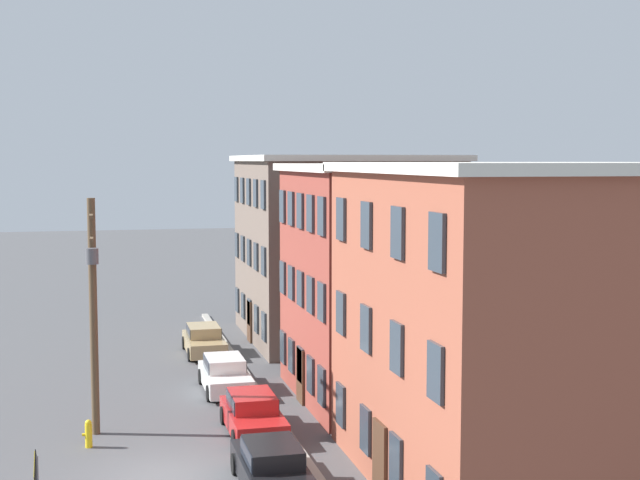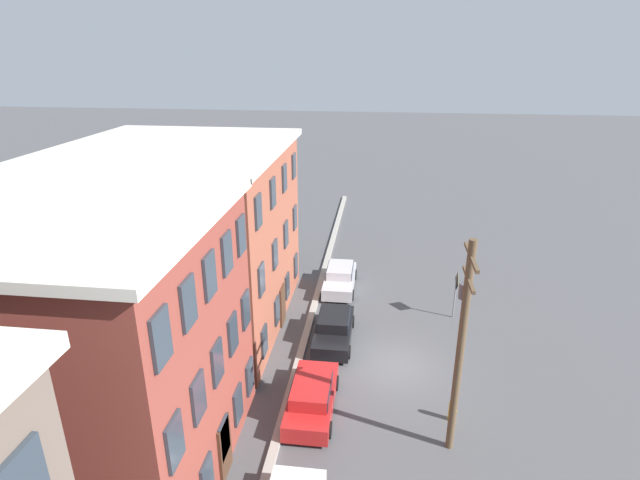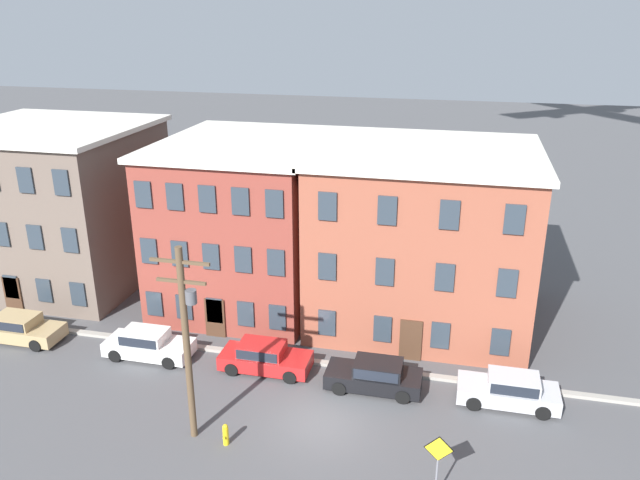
{
  "view_description": "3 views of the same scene",
  "coord_description": "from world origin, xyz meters",
  "px_view_note": "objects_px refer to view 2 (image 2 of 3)",
  "views": [
    {
      "loc": [
        27.01,
        -1.75,
        9.69
      ],
      "look_at": [
        1.44,
        4.61,
        7.34
      ],
      "focal_mm": 50.0,
      "sensor_mm": 36.0,
      "label": 1
    },
    {
      "loc": [
        -20.18,
        0.99,
        14.09
      ],
      "look_at": [
        0.72,
        3.6,
        5.94
      ],
      "focal_mm": 28.0,
      "sensor_mm": 36.0,
      "label": 2
    },
    {
      "loc": [
        5.03,
        -21.62,
        16.7
      ],
      "look_at": [
        -0.72,
        2.95,
        7.2
      ],
      "focal_mm": 35.0,
      "sensor_mm": 36.0,
      "label": 3
    }
  ],
  "objects_px": {
    "car_red": "(312,396)",
    "utility_pole": "(461,338)",
    "car_silver": "(340,277)",
    "car_black": "(334,327)",
    "fire_hydrant": "(452,410)",
    "caution_sign": "(456,287)"
  },
  "relations": [
    {
      "from": "car_red",
      "to": "utility_pole",
      "type": "bearing_deg",
      "value": -103.08
    },
    {
      "from": "car_black",
      "to": "utility_pole",
      "type": "distance_m",
      "value": 9.32
    },
    {
      "from": "car_black",
      "to": "fire_hydrant",
      "type": "xyz_separation_m",
      "value": [
        -5.3,
        -5.29,
        -0.27
      ]
    },
    {
      "from": "car_red",
      "to": "utility_pole",
      "type": "relative_size",
      "value": 0.52
    },
    {
      "from": "car_silver",
      "to": "utility_pole",
      "type": "height_order",
      "value": "utility_pole"
    },
    {
      "from": "car_black",
      "to": "caution_sign",
      "type": "xyz_separation_m",
      "value": [
        3.14,
        -6.39,
        1.1
      ]
    },
    {
      "from": "utility_pole",
      "to": "fire_hydrant",
      "type": "bearing_deg",
      "value": -9.3
    },
    {
      "from": "car_black",
      "to": "car_silver",
      "type": "distance_m",
      "value": 6.0
    },
    {
      "from": "car_silver",
      "to": "car_red",
      "type": "bearing_deg",
      "value": 179.19
    },
    {
      "from": "car_red",
      "to": "car_silver",
      "type": "bearing_deg",
      "value": -0.81
    },
    {
      "from": "car_black",
      "to": "fire_hydrant",
      "type": "height_order",
      "value": "car_black"
    },
    {
      "from": "caution_sign",
      "to": "fire_hydrant",
      "type": "xyz_separation_m",
      "value": [
        -8.44,
        1.1,
        -1.36
      ]
    },
    {
      "from": "car_black",
      "to": "car_silver",
      "type": "height_order",
      "value": "same"
    },
    {
      "from": "caution_sign",
      "to": "fire_hydrant",
      "type": "distance_m",
      "value": 8.62
    },
    {
      "from": "car_red",
      "to": "caution_sign",
      "type": "bearing_deg",
      "value": -38.09
    },
    {
      "from": "car_red",
      "to": "utility_pole",
      "type": "distance_m",
      "value": 6.84
    },
    {
      "from": "utility_pole",
      "to": "caution_sign",
      "type": "bearing_deg",
      "value": -7.73
    },
    {
      "from": "caution_sign",
      "to": "car_red",
      "type": "bearing_deg",
      "value": 141.91
    },
    {
      "from": "car_silver",
      "to": "utility_pole",
      "type": "bearing_deg",
      "value": -157.57
    },
    {
      "from": "car_silver",
      "to": "fire_hydrant",
      "type": "height_order",
      "value": "car_silver"
    },
    {
      "from": "car_silver",
      "to": "caution_sign",
      "type": "distance_m",
      "value": 7.28
    },
    {
      "from": "car_red",
      "to": "caution_sign",
      "type": "distance_m",
      "value": 11.02
    }
  ]
}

